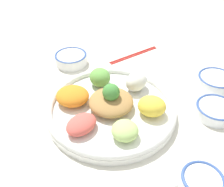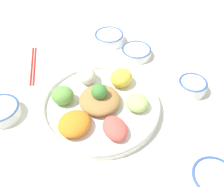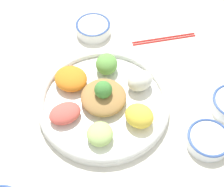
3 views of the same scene
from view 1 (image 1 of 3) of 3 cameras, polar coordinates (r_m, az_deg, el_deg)
The scene contains 7 objects.
ground_plane at distance 0.79m, azimuth 1.06°, elevation -2.42°, with size 2.40×2.40×0.00m, color silver.
salad_platter at distance 0.75m, azimuth -0.28°, elevation -2.64°, with size 0.37×0.37×0.10m.
rice_bowl_blue at distance 0.62m, azimuth 18.93°, elevation -17.95°, with size 0.09×0.09×0.04m.
sauce_bowl_dark at distance 0.97m, azimuth -8.90°, elevation 7.59°, with size 0.12×0.12×0.04m.
rice_bowl_plain at distance 0.90m, azimuth 21.63°, elevation 2.55°, with size 0.12×0.12×0.04m.
sauce_bowl_far at distance 0.80m, azimuth 21.62°, elevation -3.33°, with size 0.11×0.11×0.03m.
chopsticks_pair_far at distance 1.02m, azimuth 4.77°, elevation 8.47°, with size 0.16×0.16×0.01m.
Camera 1 is at (0.11, -0.57, 0.53)m, focal length 42.00 mm.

